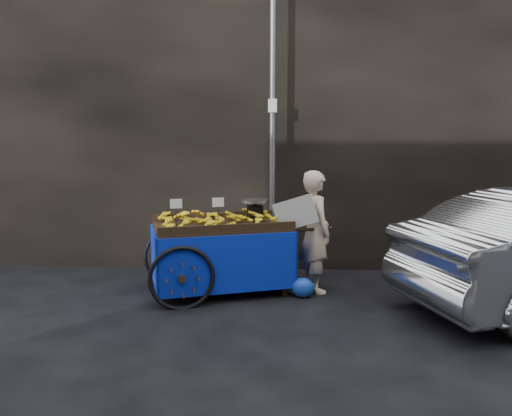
{
  "coord_description": "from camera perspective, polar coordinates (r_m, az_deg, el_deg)",
  "views": [
    {
      "loc": [
        0.42,
        -5.72,
        1.99
      ],
      "look_at": [
        0.11,
        0.5,
        1.09
      ],
      "focal_mm": 35.0,
      "sensor_mm": 36.0,
      "label": 1
    }
  ],
  "objects": [
    {
      "name": "ground",
      "position": [
        6.07,
        -1.31,
        -10.89
      ],
      "size": [
        80.0,
        80.0,
        0.0
      ],
      "primitive_type": "plane",
      "color": "black",
      "rests_on": "ground"
    },
    {
      "name": "building_wall",
      "position": [
        8.33,
        2.72,
        11.76
      ],
      "size": [
        13.5,
        2.0,
        5.0
      ],
      "color": "black",
      "rests_on": "ground"
    },
    {
      "name": "street_pole",
      "position": [
        7.02,
        1.89,
        8.39
      ],
      "size": [
        0.12,
        0.1,
        4.0
      ],
      "color": "slate",
      "rests_on": "ground"
    },
    {
      "name": "banana_cart",
      "position": [
        6.38,
        -4.52,
        -2.75
      ],
      "size": [
        2.51,
        1.69,
        1.26
      ],
      "rotation": [
        0.0,
        0.0,
        0.32
      ],
      "color": "black",
      "rests_on": "ground"
    },
    {
      "name": "vendor",
      "position": [
        6.4,
        6.72,
        -2.67
      ],
      "size": [
        0.84,
        0.67,
        1.56
      ],
      "rotation": [
        0.0,
        0.0,
        2.01
      ],
      "color": "beige",
      "rests_on": "ground"
    },
    {
      "name": "plastic_bag",
      "position": [
        6.28,
        5.39,
        -9.05
      ],
      "size": [
        0.28,
        0.22,
        0.25
      ],
      "primitive_type": "ellipsoid",
      "color": "#163DAC",
      "rests_on": "ground"
    }
  ]
}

